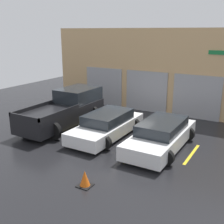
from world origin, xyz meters
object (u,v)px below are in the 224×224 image
sedan_side (107,125)px  traffic_cone (85,179)px  pickup_truck (66,110)px  sedan_white (161,135)px

sedan_side → traffic_cone: bearing=-67.7°
pickup_truck → sedan_side: size_ratio=1.14×
sedan_side → traffic_cone: sedan_side is taller
pickup_truck → sedan_side: bearing=-6.2°
traffic_cone → sedan_side: bearing=112.3°
sedan_white → traffic_cone: size_ratio=8.60×
pickup_truck → traffic_cone: bearing=-45.5°
pickup_truck → sedan_white: 5.54m
sedan_side → sedan_white: bearing=-0.0°
pickup_truck → traffic_cone: size_ratio=9.55×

